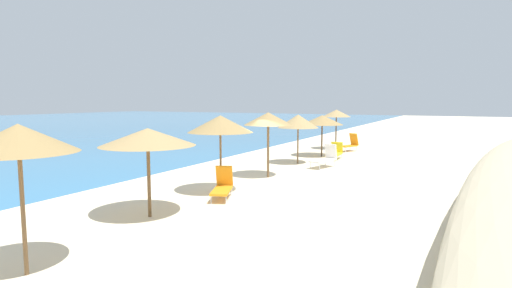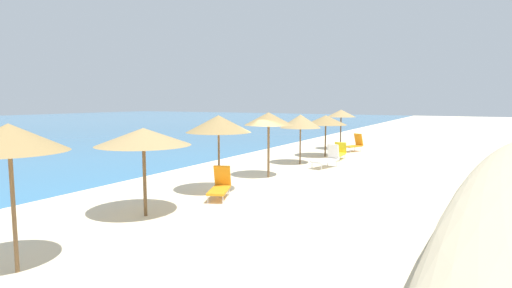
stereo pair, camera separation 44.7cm
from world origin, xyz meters
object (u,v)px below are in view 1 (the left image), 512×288
beach_umbrella_5 (298,121)px  beach_umbrella_6 (322,120)px  lounge_chair_1 (222,186)px  lounge_chair_0 (335,152)px  beach_umbrella_2 (148,137)px  beach_umbrella_1 (18,139)px  beach_umbrella_3 (220,124)px  lounge_chair_4 (325,158)px  lounge_chair_3 (350,144)px  beach_umbrella_4 (268,119)px  beach_umbrella_7 (336,113)px

beach_umbrella_5 → beach_umbrella_6: bearing=-4.2°
beach_umbrella_5 → lounge_chair_1: (-8.22, -0.53, -1.79)m
lounge_chair_0 → beach_umbrella_2: bearing=80.8°
beach_umbrella_1 → beach_umbrella_3: size_ratio=1.03×
beach_umbrella_6 → lounge_chair_4: size_ratio=1.43×
beach_umbrella_3 → lounge_chair_3: 14.19m
beach_umbrella_2 → beach_umbrella_6: size_ratio=1.09×
beach_umbrella_3 → lounge_chair_1: (-0.62, -0.46, -2.04)m
beach_umbrella_4 → beach_umbrella_5: (4.12, 0.26, -0.29)m
beach_umbrella_4 → beach_umbrella_5: 4.14m
beach_umbrella_2 → beach_umbrella_5: size_ratio=1.04×
beach_umbrella_2 → beach_umbrella_6: (14.27, -0.38, -0.13)m
beach_umbrella_1 → beach_umbrella_7: beach_umbrella_1 is taller
beach_umbrella_4 → lounge_chair_3: bearing=-4.6°
beach_umbrella_6 → lounge_chair_4: 4.31m
beach_umbrella_3 → beach_umbrella_4: beach_umbrella_4 is taller
beach_umbrella_2 → beach_umbrella_5: bearing=-0.7°
beach_umbrella_7 → lounge_chair_3: beach_umbrella_7 is taller
beach_umbrella_6 → lounge_chair_1: size_ratio=1.55×
beach_umbrella_1 → lounge_chair_4: size_ratio=1.68×
beach_umbrella_3 → lounge_chair_1: 2.18m
beach_umbrella_3 → beach_umbrella_4: (3.48, -0.19, 0.04)m
beach_umbrella_7 → lounge_chair_0: bearing=-164.2°
beach_umbrella_5 → lounge_chair_1: bearing=-176.3°
beach_umbrella_4 → lounge_chair_1: bearing=-176.3°
lounge_chair_1 → lounge_chair_3: bearing=-115.1°
beach_umbrella_1 → lounge_chair_4: (14.60, -1.18, -2.12)m
beach_umbrella_1 → beach_umbrella_5: (15.09, 0.46, -0.38)m
lounge_chair_1 → lounge_chair_0: bearing=-116.5°
beach_umbrella_5 → lounge_chair_0: (2.61, -1.23, -1.85)m
beach_umbrella_4 → lounge_chair_3: 10.76m
beach_umbrella_5 → lounge_chair_3: beach_umbrella_5 is taller
beach_umbrella_1 → beach_umbrella_5: 15.10m
beach_umbrella_1 → beach_umbrella_7: bearing=1.2°
beach_umbrella_3 → lounge_chair_3: size_ratio=1.89×
beach_umbrella_7 → lounge_chair_0: size_ratio=1.75×
beach_umbrella_6 → lounge_chair_3: size_ratio=1.66×
beach_umbrella_7 → lounge_chair_4: size_ratio=1.57×
beach_umbrella_4 → lounge_chair_3: size_ratio=1.90×
beach_umbrella_3 → beach_umbrella_7: beach_umbrella_3 is taller
beach_umbrella_1 → beach_umbrella_2: bearing=8.4°
beach_umbrella_1 → beach_umbrella_3: (7.49, 0.38, -0.13)m
beach_umbrella_1 → beach_umbrella_4: beach_umbrella_1 is taller
beach_umbrella_2 → lounge_chair_1: 3.43m
beach_umbrella_1 → lounge_chair_4: bearing=-4.6°
lounge_chair_0 → lounge_chair_3: size_ratio=1.04×
lounge_chair_4 → beach_umbrella_5: bearing=-1.4°
beach_umbrella_5 → beach_umbrella_6: 3.24m
beach_umbrella_4 → beach_umbrella_6: size_ratio=1.14×
beach_umbrella_6 → beach_umbrella_3: bearing=179.1°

